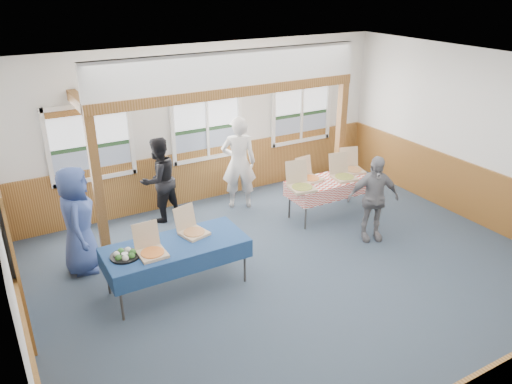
% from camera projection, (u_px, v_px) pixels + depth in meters
% --- Properties ---
extents(floor, '(8.00, 8.00, 0.00)m').
position_uv_depth(floor, '(301.00, 275.00, 7.93)').
color(floor, '#2A3845').
rests_on(floor, ground).
extents(ceiling, '(8.00, 8.00, 0.00)m').
position_uv_depth(ceiling, '(310.00, 72.00, 6.64)').
color(ceiling, white).
rests_on(ceiling, wall_back).
extents(wall_back, '(8.00, 0.00, 8.00)m').
position_uv_depth(wall_back, '(206.00, 124.00, 10.07)').
color(wall_back, silver).
rests_on(wall_back, floor).
extents(wall_left, '(0.00, 8.00, 8.00)m').
position_uv_depth(wall_left, '(5.00, 252.00, 5.47)').
color(wall_left, silver).
rests_on(wall_left, floor).
extents(wall_right, '(0.00, 8.00, 8.00)m').
position_uv_depth(wall_right, '(486.00, 141.00, 9.09)').
color(wall_right, silver).
rests_on(wall_right, floor).
extents(wainscot_back, '(7.98, 0.05, 1.10)m').
position_uv_depth(wainscot_back, '(209.00, 173.00, 10.47)').
color(wainscot_back, brown).
rests_on(wainscot_back, floor).
extents(wainscot_left, '(0.05, 6.98, 1.10)m').
position_uv_depth(wainscot_left, '(26.00, 328.00, 5.91)').
color(wainscot_left, brown).
rests_on(wainscot_left, floor).
extents(wainscot_right, '(0.05, 6.98, 1.10)m').
position_uv_depth(wainscot_right, '(475.00, 194.00, 9.51)').
color(wainscot_right, brown).
rests_on(wainscot_right, floor).
extents(cased_opening, '(0.06, 1.30, 2.10)m').
position_uv_depth(cased_opening, '(11.00, 257.00, 6.43)').
color(cased_opening, '#323232').
rests_on(cased_opening, wall_left).
extents(window_left, '(1.56, 0.10, 1.46)m').
position_uv_depth(window_left, '(90.00, 138.00, 8.96)').
color(window_left, white).
rests_on(window_left, wall_back).
extents(window_mid, '(1.56, 0.10, 1.46)m').
position_uv_depth(window_mid, '(207.00, 121.00, 10.00)').
color(window_mid, white).
rests_on(window_mid, wall_back).
extents(window_right, '(1.56, 0.10, 1.46)m').
position_uv_depth(window_right, '(302.00, 107.00, 11.04)').
color(window_right, white).
rests_on(window_right, wall_back).
extents(post_left, '(0.15, 0.15, 2.40)m').
position_uv_depth(post_left, '(98.00, 187.00, 8.14)').
color(post_left, brown).
rests_on(post_left, floor).
extents(post_right, '(0.15, 0.15, 2.40)m').
position_uv_depth(post_right, '(340.00, 140.00, 10.41)').
color(post_right, brown).
rests_on(post_right, floor).
extents(cross_beam, '(5.15, 0.18, 0.18)m').
position_uv_depth(cross_beam, '(232.00, 92.00, 8.75)').
color(cross_beam, brown).
rests_on(cross_beam, post_left).
extents(table_left, '(2.20, 1.23, 0.76)m').
position_uv_depth(table_left, '(176.00, 247.00, 7.34)').
color(table_left, '#323232').
rests_on(table_left, floor).
extents(table_right, '(1.67, 0.75, 0.76)m').
position_uv_depth(table_right, '(330.00, 182.00, 9.63)').
color(table_right, '#323232').
rests_on(table_right, floor).
extents(pizza_box_a, '(0.38, 0.47, 0.41)m').
position_uv_depth(pizza_box_a, '(151.00, 250.00, 7.03)').
color(pizza_box_a, '#CEB589').
rests_on(pizza_box_a, table_left).
extents(pizza_box_b, '(0.47, 0.53, 0.40)m').
position_uv_depth(pizza_box_b, '(192.00, 230.00, 7.58)').
color(pizza_box_b, '#CEB589').
rests_on(pizza_box_b, table_left).
extents(pizza_box_c, '(0.51, 0.59, 0.47)m').
position_uv_depth(pizza_box_c, '(301.00, 185.00, 9.16)').
color(pizza_box_c, '#CEB589').
rests_on(pizza_box_c, table_right).
extents(pizza_box_d, '(0.42, 0.49, 0.41)m').
position_uv_depth(pizza_box_d, '(309.00, 177.00, 9.57)').
color(pizza_box_d, '#CEB589').
rests_on(pizza_box_d, table_right).
extents(pizza_box_e, '(0.48, 0.55, 0.45)m').
position_uv_depth(pizza_box_e, '(343.00, 175.00, 9.63)').
color(pizza_box_e, '#CEB589').
rests_on(pizza_box_e, table_right).
extents(pizza_box_f, '(0.50, 0.57, 0.43)m').
position_uv_depth(pizza_box_f, '(352.00, 168.00, 9.99)').
color(pizza_box_f, '#CEB589').
rests_on(pizza_box_f, table_right).
extents(veggie_tray, '(0.42, 0.42, 0.09)m').
position_uv_depth(veggie_tray, '(125.00, 255.00, 6.97)').
color(veggie_tray, black).
rests_on(veggie_tray, table_left).
extents(drink_glass, '(0.07, 0.07, 0.15)m').
position_uv_depth(drink_glass, '(373.00, 172.00, 9.76)').
color(drink_glass, '#946718').
rests_on(drink_glass, table_right).
extents(woman_white, '(0.81, 0.69, 1.89)m').
position_uv_depth(woman_white, '(239.00, 163.00, 9.90)').
color(woman_white, silver).
rests_on(woman_white, floor).
extents(woman_black, '(0.97, 0.86, 1.65)m').
position_uv_depth(woman_black, '(159.00, 180.00, 9.41)').
color(woman_black, black).
rests_on(woman_black, floor).
extents(man_blue, '(0.76, 0.98, 1.76)m').
position_uv_depth(man_blue, '(77.00, 220.00, 7.75)').
color(man_blue, '#394F90').
rests_on(man_blue, floor).
extents(person_grey, '(1.00, 0.71, 1.57)m').
position_uv_depth(person_grey, '(373.00, 198.00, 8.73)').
color(person_grey, slate).
rests_on(person_grey, floor).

